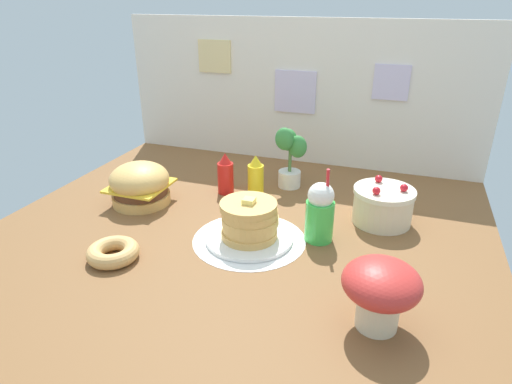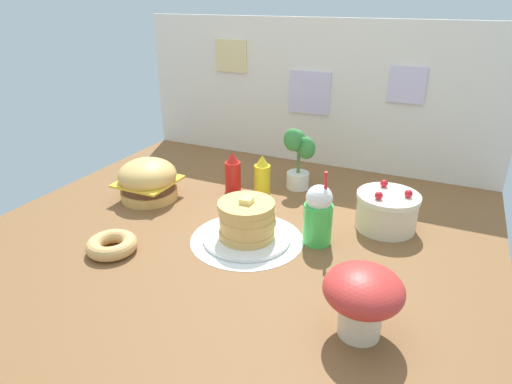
% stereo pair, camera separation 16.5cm
% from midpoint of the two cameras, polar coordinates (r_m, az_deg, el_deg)
% --- Properties ---
extents(ground_plane, '(2.19, 2.10, 0.02)m').
position_cam_midpoint_polar(ground_plane, '(1.91, -0.80, -6.22)').
color(ground_plane, brown).
extents(back_wall, '(2.19, 0.04, 0.85)m').
position_cam_midpoint_polar(back_wall, '(2.68, 9.06, 12.54)').
color(back_wall, silver).
rests_on(back_wall, ground_plane).
extents(doily_mat, '(0.49, 0.49, 0.00)m').
position_cam_midpoint_polar(doily_mat, '(1.89, 1.32, -6.22)').
color(doily_mat, white).
rests_on(doily_mat, ground_plane).
extents(burger, '(0.29, 0.29, 0.21)m').
position_cam_midpoint_polar(burger, '(2.27, -11.90, 1.48)').
color(burger, '#DBA859').
rests_on(burger, ground_plane).
extents(pancake_stack, '(0.38, 0.38, 0.19)m').
position_cam_midpoint_polar(pancake_stack, '(1.85, 1.39, -4.13)').
color(pancake_stack, white).
rests_on(pancake_stack, doily_mat).
extents(layer_cake, '(0.28, 0.28, 0.20)m').
position_cam_midpoint_polar(layer_cake, '(2.05, 18.90, -2.38)').
color(layer_cake, beige).
rests_on(layer_cake, ground_plane).
extents(ketchup_bottle, '(0.08, 0.08, 0.22)m').
position_cam_midpoint_polar(ketchup_bottle, '(2.30, -0.99, 2.37)').
color(ketchup_bottle, red).
rests_on(ketchup_bottle, ground_plane).
extents(mustard_bottle, '(0.08, 0.08, 0.22)m').
position_cam_midpoint_polar(mustard_bottle, '(2.26, 2.91, 1.92)').
color(mustard_bottle, yellow).
rests_on(mustard_bottle, ground_plane).
extents(cream_soda_cup, '(0.12, 0.12, 0.33)m').
position_cam_midpoint_polar(cream_soda_cup, '(1.84, 10.66, -3.02)').
color(cream_soda_cup, green).
rests_on(cream_soda_cup, ground_plane).
extents(donut_pink_glaze, '(0.21, 0.21, 0.06)m').
position_cam_midpoint_polar(donut_pink_glaze, '(1.86, -15.89, -6.67)').
color(donut_pink_glaze, tan).
rests_on(donut_pink_glaze, ground_plane).
extents(potted_plant, '(0.16, 0.13, 0.34)m').
position_cam_midpoint_polar(potted_plant, '(2.34, 7.57, 4.60)').
color(potted_plant, white).
rests_on(potted_plant, ground_plane).
extents(mushroom_stool, '(0.24, 0.24, 0.23)m').
position_cam_midpoint_polar(mushroom_stool, '(1.40, 17.14, -12.83)').
color(mushroom_stool, beige).
rests_on(mushroom_stool, ground_plane).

